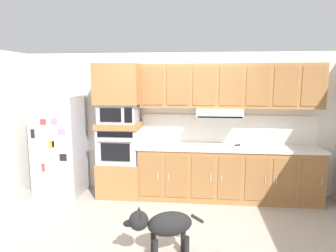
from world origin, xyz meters
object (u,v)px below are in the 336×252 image
at_px(microwave, 119,113).
at_px(dog, 163,225).
at_px(screwdriver, 238,145).
at_px(built_in_oven, 120,145).
at_px(refrigerator, 60,146).

bearing_deg(microwave, dog, -61.95).
bearing_deg(screwdriver, microwave, -178.71).
bearing_deg(screwdriver, dog, -118.70).
distance_m(built_in_oven, screwdriver, 2.03).
relative_size(refrigerator, screwdriver, 10.67).
xyz_separation_m(refrigerator, screwdriver, (3.10, 0.11, 0.05)).
relative_size(built_in_oven, dog, 0.77).
xyz_separation_m(screwdriver, dog, (-1.04, -1.91, -0.53)).
distance_m(refrigerator, screwdriver, 3.10).
distance_m(microwave, dog, 2.36).
height_order(microwave, screwdriver, microwave).
height_order(refrigerator, built_in_oven, refrigerator).
distance_m(built_in_oven, dog, 2.16).
distance_m(screwdriver, dog, 2.24).
bearing_deg(built_in_oven, dog, -61.95).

